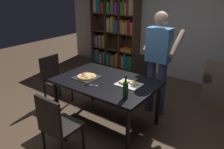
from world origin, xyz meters
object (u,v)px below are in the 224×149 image
at_px(chair_near_camera, 57,124).
at_px(person_serving_pizza, 158,58).
at_px(chair_left_end, 54,77).
at_px(bookshelf, 115,33).
at_px(chair_far_side, 138,75).
at_px(wine_bottle, 125,90).
at_px(dining_table, 106,85).
at_px(pepperoni_pizza_on_tray, 87,77).
at_px(kitchen_scissors, 89,85).

height_order(chair_near_camera, person_serving_pizza, person_serving_pizza).
distance_m(chair_left_end, bookshelf, 2.43).
height_order(chair_far_side, wine_bottle, wine_bottle).
bearing_deg(chair_left_end, chair_near_camera, -38.75).
height_order(chair_left_end, person_serving_pizza, person_serving_pizza).
bearing_deg(dining_table, chair_near_camera, -90.00).
bearing_deg(pepperoni_pizza_on_tray, wine_bottle, -14.45).
bearing_deg(dining_table, wine_bottle, -29.68).
relative_size(pepperoni_pizza_on_tray, kitchen_scissors, 1.83).
relative_size(chair_far_side, pepperoni_pizza_on_tray, 2.48).
bearing_deg(chair_far_side, chair_left_end, -141.25).
relative_size(chair_left_end, pepperoni_pizza_on_tray, 2.48).
bearing_deg(person_serving_pizza, chair_left_end, -155.62).
bearing_deg(wine_bottle, dining_table, 150.32).
bearing_deg(kitchen_scissors, pepperoni_pizza_on_tray, 138.79).
bearing_deg(pepperoni_pizza_on_tray, chair_near_camera, -70.77).
bearing_deg(person_serving_pizza, kitchen_scissors, -117.68).
distance_m(chair_left_end, person_serving_pizza, 1.97).
distance_m(dining_table, chair_left_end, 1.27).
bearing_deg(chair_left_end, person_serving_pizza, 24.38).
relative_size(bookshelf, wine_bottle, 6.17).
distance_m(chair_left_end, wine_bottle, 1.88).
distance_m(chair_far_side, pepperoni_pizza_on_tray, 1.17).
distance_m(chair_far_side, person_serving_pizza, 0.72).
height_order(chair_far_side, person_serving_pizza, person_serving_pizza).
xyz_separation_m(chair_far_side, bookshelf, (-1.53, 1.37, 0.44)).
bearing_deg(bookshelf, chair_near_camera, -65.59).
relative_size(chair_near_camera, person_serving_pizza, 0.51).
bearing_deg(chair_left_end, kitchen_scissors, -14.20).
xyz_separation_m(pepperoni_pizza_on_tray, kitchen_scissors, (0.23, -0.20, -0.01)).
xyz_separation_m(bookshelf, wine_bottle, (2.09, -2.69, -0.08)).
distance_m(pepperoni_pizza_on_tray, kitchen_scissors, 0.31).
height_order(chair_far_side, chair_left_end, same).
bearing_deg(pepperoni_pizza_on_tray, bookshelf, 116.23).
bearing_deg(person_serving_pizza, chair_far_side, 155.40).
distance_m(person_serving_pizza, wine_bottle, 1.12).
distance_m(bookshelf, pepperoni_pizza_on_tray, 2.75).
height_order(person_serving_pizza, kitchen_scissors, person_serving_pizza).
xyz_separation_m(chair_left_end, person_serving_pizza, (1.74, 0.79, 0.49)).
height_order(chair_near_camera, wine_bottle, wine_bottle).
bearing_deg(bookshelf, dining_table, -57.13).
distance_m(dining_table, kitchen_scissors, 0.32).
bearing_deg(bookshelf, chair_far_side, -41.69).
bearing_deg(chair_near_camera, dining_table, 90.00).
xyz_separation_m(chair_far_side, chair_left_end, (-1.25, -1.01, 0.00)).
relative_size(wine_bottle, kitchen_scissors, 1.60).
bearing_deg(kitchen_scissors, chair_far_side, 86.18).
height_order(dining_table, wine_bottle, wine_bottle).
height_order(chair_near_camera, chair_left_end, same).
distance_m(wine_bottle, kitchen_scissors, 0.66).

